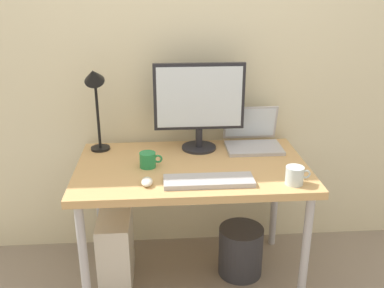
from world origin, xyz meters
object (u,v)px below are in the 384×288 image
mouse (147,182)px  desk_lamp (95,90)px  desk (192,176)px  laptop (252,137)px  keyboard (209,181)px  coffee_mug (148,160)px  wastebasket (241,251)px  computer_tower (116,248)px  glass_cup (295,175)px  monitor (199,102)px

mouse → desk_lamp: bearing=121.6°
desk → laptop: size_ratio=3.85×
keyboard → mouse: 0.30m
coffee_mug → laptop: bearing=23.1°
desk_lamp → wastebasket: desk_lamp is taller
desk_lamp → mouse: 0.64m
keyboard → computer_tower: bearing=154.3°
coffee_mug → desk_lamp: bearing=139.3°
mouse → coffee_mug: 0.22m
mouse → coffee_mug: coffee_mug is taller
laptop → computer_tower: laptop is taller
wastebasket → computer_tower: bearing=-179.6°
desk_lamp → mouse: bearing=-58.4°
glass_cup → keyboard: bearing=174.6°
monitor → laptop: bearing=3.1°
monitor → mouse: 0.60m
laptop → computer_tower: 1.02m
laptop → glass_cup: size_ratio=2.59×
mouse → keyboard: bearing=-0.4°
desk_lamp → mouse: desk_lamp is taller
desk → laptop: laptop is taller
desk → keyboard: keyboard is taller
monitor → desk_lamp: desk_lamp is taller
mouse → computer_tower: (-0.20, 0.24, -0.53)m
desk → keyboard: 0.25m
computer_tower → mouse: bearing=-49.9°
monitor → laptop: monitor is taller
coffee_mug → computer_tower: coffee_mug is taller
computer_tower → desk: bearing=-2.1°
keyboard → coffee_mug: 0.37m
coffee_mug → wastebasket: 0.81m
laptop → coffee_mug: 0.66m
monitor → mouse: monitor is taller
keyboard → computer_tower: 0.77m
keyboard → coffee_mug: size_ratio=3.65×
computer_tower → wastebasket: computer_tower is taller
glass_cup → laptop: bearing=101.2°
keyboard → coffee_mug: coffee_mug is taller
keyboard → wastebasket: bearing=47.6°
desk_lamp → keyboard: desk_lamp is taller
laptop → mouse: laptop is taller
coffee_mug → monitor: bearing=39.8°
laptop → keyboard: 0.57m
wastebasket → mouse: bearing=-155.0°
desk → wastebasket: desk is taller
monitor → keyboard: monitor is taller
coffee_mug → wastebasket: size_ratio=0.40×
laptop → wastebasket: 0.68m
monitor → mouse: bearing=-122.7°
monitor → wastebasket: size_ratio=1.71×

